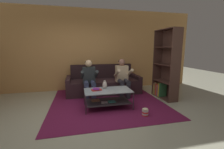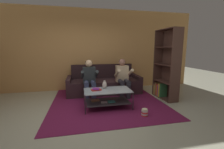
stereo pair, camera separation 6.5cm
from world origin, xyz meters
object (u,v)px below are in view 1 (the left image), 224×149
person_seated_right (123,76)px  book_stack (96,89)px  bookshelf (165,71)px  person_seated_left (89,78)px  couch (103,84)px  coffee_table (108,96)px  vase (105,85)px  popcorn_tub (145,112)px

person_seated_right → book_stack: (-0.93, -0.79, -0.16)m
bookshelf → person_seated_left: bearing=170.7°
couch → person_seated_right: 0.85m
couch → person_seated_left: (-0.52, -0.58, 0.34)m
coffee_table → vase: bearing=107.9°
person_seated_left → person_seated_right: (1.04, 0.00, 0.01)m
vase → bookshelf: (1.94, 0.30, 0.26)m
book_stack → bookshelf: 2.24m
vase → person_seated_left: bearing=117.5°
book_stack → popcorn_tub: 1.29m
book_stack → popcorn_tub: book_stack is taller
book_stack → bookshelf: bearing=10.8°
popcorn_tub → person_seated_left: bearing=127.3°
person_seated_left → coffee_table: 0.97m
couch → vase: size_ratio=11.33×
coffee_table → book_stack: book_stack is taller
bookshelf → popcorn_tub: (-1.16, -1.10, -0.74)m
couch → person_seated_right: (0.52, -0.58, 0.35)m
couch → bookshelf: 2.08m
book_stack → popcorn_tub: bearing=-34.2°
coffee_table → popcorn_tub: size_ratio=6.42×
person_seated_left → bookshelf: bearing=-9.3°
person_seated_left → bookshelf: 2.33m
vase → popcorn_tub: (0.78, -0.81, -0.48)m
couch → person_seated_left: 0.85m
person_seated_left → coffee_table: size_ratio=0.99×
person_seated_left → coffee_table: person_seated_left is taller
person_seated_left → book_stack: size_ratio=4.41×
coffee_table → couch: bearing=84.8°
person_seated_right → person_seated_left: bearing=-179.9°
vase → book_stack: size_ratio=0.81×
vase → popcorn_tub: bearing=-46.0°
couch → coffee_table: size_ratio=2.07×
person_seated_right → popcorn_tub: bearing=-86.8°
vase → coffee_table: bearing=-72.1°
person_seated_right → bookshelf: 1.31m
couch → book_stack: couch is taller
book_stack → couch: bearing=73.4°
book_stack → bookshelf: (2.18, 0.41, 0.33)m
person_seated_left → person_seated_right: size_ratio=0.99×
person_seated_left → popcorn_tub: person_seated_left is taller
vase → bookshelf: bookshelf is taller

